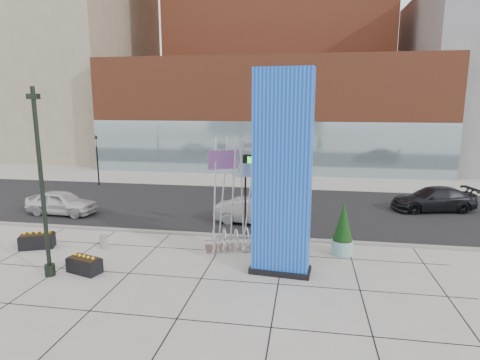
% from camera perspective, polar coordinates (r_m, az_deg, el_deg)
% --- Properties ---
extents(ground, '(160.00, 160.00, 0.00)m').
position_cam_1_polar(ground, '(17.31, -7.93, -12.12)').
color(ground, '#9E9991').
rests_on(ground, ground).
extents(street_asphalt, '(80.00, 12.00, 0.02)m').
position_cam_1_polar(street_asphalt, '(26.51, -1.49, -3.75)').
color(street_asphalt, black).
rests_on(street_asphalt, ground).
extents(curb_edge, '(80.00, 0.30, 0.12)m').
position_cam_1_polar(curb_edge, '(20.88, -4.65, -7.76)').
color(curb_edge, gray).
rests_on(curb_edge, ground).
extents(tower_podium, '(34.00, 10.00, 11.00)m').
position_cam_1_polar(tower_podium, '(42.36, 4.25, 9.29)').
color(tower_podium, brown).
rests_on(tower_podium, ground).
extents(tower_glass_front, '(34.00, 0.60, 5.00)m').
position_cam_1_polar(tower_glass_front, '(37.80, 3.51, 4.53)').
color(tower_glass_front, '#8CA5B2').
rests_on(tower_glass_front, ground).
extents(building_beige_left, '(18.00, 20.00, 34.00)m').
position_cam_1_polar(building_beige_left, '(58.95, -23.85, 20.15)').
color(building_beige_left, gray).
rests_on(building_beige_left, ground).
extents(blue_pylon, '(2.51, 1.30, 8.04)m').
position_cam_1_polar(blue_pylon, '(15.57, 6.00, 0.27)').
color(blue_pylon, blue).
rests_on(blue_pylon, ground).
extents(lamp_post, '(0.47, 0.40, 7.35)m').
position_cam_1_polar(lamp_post, '(17.13, -26.18, -2.83)').
color(lamp_post, black).
rests_on(lamp_post, ground).
extents(public_art_sculpture, '(2.59, 1.89, 5.29)m').
position_cam_1_polar(public_art_sculpture, '(18.65, -1.32, -5.76)').
color(public_art_sculpture, silver).
rests_on(public_art_sculpture, ground).
extents(concrete_bollard, '(0.34, 0.34, 0.65)m').
position_cam_1_polar(concrete_bollard, '(20.12, -18.85, -8.27)').
color(concrete_bollard, gray).
rests_on(concrete_bollard, ground).
extents(overhead_street_sign, '(2.00, 0.67, 4.28)m').
position_cam_1_polar(overhead_street_sign, '(19.33, 2.92, 1.80)').
color(overhead_street_sign, black).
rests_on(overhead_street_sign, ground).
extents(round_planter_east, '(0.96, 0.96, 2.40)m').
position_cam_1_polar(round_planter_east, '(18.64, 14.42, -6.93)').
color(round_planter_east, '#8DBEB6').
rests_on(round_planter_east, ground).
extents(round_planter_mid, '(0.96, 0.96, 2.40)m').
position_cam_1_polar(round_planter_mid, '(18.60, 6.37, -6.68)').
color(round_planter_mid, '#8DBEB6').
rests_on(round_planter_mid, ground).
extents(round_planter_west, '(0.93, 0.93, 2.32)m').
position_cam_1_polar(round_planter_west, '(17.92, 5.52, -7.50)').
color(round_planter_west, '#8DBEB6').
rests_on(round_planter_west, ground).
extents(box_planter_north, '(1.66, 1.24, 0.82)m').
position_cam_1_polar(box_planter_north, '(21.35, -26.89, -7.64)').
color(box_planter_north, black).
rests_on(box_planter_north, ground).
extents(box_planter_south, '(1.51, 1.06, 0.76)m').
position_cam_1_polar(box_planter_south, '(17.66, -21.25, -11.10)').
color(box_planter_south, black).
rests_on(box_planter_south, ground).
extents(car_white_west, '(4.34, 1.95, 1.45)m').
position_cam_1_polar(car_white_west, '(26.83, -24.05, -2.97)').
color(car_white_west, silver).
rests_on(car_white_west, ground).
extents(car_silver_mid, '(4.40, 1.97, 1.40)m').
position_cam_1_polar(car_silver_mid, '(22.66, 1.81, -4.52)').
color(car_silver_mid, '#9EA0A5').
rests_on(car_silver_mid, ground).
extents(car_dark_east, '(5.47, 3.14, 1.49)m').
position_cam_1_polar(car_dark_east, '(28.09, 25.77, -2.47)').
color(car_dark_east, black).
rests_on(car_dark_east, ground).
extents(traffic_signal, '(0.15, 0.18, 4.10)m').
position_cam_1_polar(traffic_signal, '(34.86, -19.64, 3.03)').
color(traffic_signal, black).
rests_on(traffic_signal, ground).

